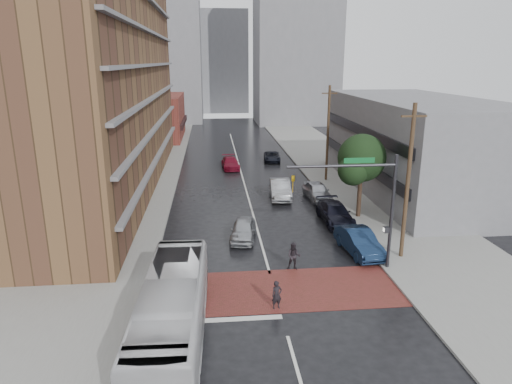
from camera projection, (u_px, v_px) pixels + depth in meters
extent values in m
plane|color=black|center=(276.00, 294.00, 25.11)|extent=(160.00, 160.00, 0.00)
cube|color=maroon|center=(274.00, 290.00, 25.58)|extent=(14.00, 5.00, 0.02)
cube|color=gray|center=(134.00, 182.00, 47.91)|extent=(9.00, 90.00, 0.15)
cube|color=gray|center=(348.00, 177.00, 50.07)|extent=(9.00, 90.00, 0.15)
cube|color=brown|center=(95.00, 43.00, 42.85)|extent=(10.00, 44.00, 28.00)
cube|color=maroon|center=(158.00, 117.00, 74.64)|extent=(8.00, 16.00, 7.00)
cube|color=slate|center=(415.00, 145.00, 44.53)|extent=(11.00, 26.00, 9.00)
cube|color=slate|center=(157.00, 42.00, 93.93)|extent=(18.00, 16.00, 32.00)
cube|color=slate|center=(296.00, 31.00, 90.27)|extent=(16.00, 14.00, 36.00)
cube|color=slate|center=(223.00, 62.00, 112.61)|extent=(12.00, 10.00, 24.00)
cylinder|color=#332319|center=(359.00, 194.00, 36.83)|extent=(0.36, 0.36, 4.00)
sphere|color=black|center=(362.00, 158.00, 35.99)|extent=(3.80, 3.80, 3.80)
sphere|color=black|center=(353.00, 170.00, 35.37)|extent=(2.40, 2.40, 2.40)
sphere|color=black|center=(368.00, 163.00, 37.00)|extent=(2.60, 2.60, 2.60)
cylinder|color=#2D2D33|center=(392.00, 214.00, 27.19)|extent=(0.20, 0.20, 7.20)
cylinder|color=#2D2D33|center=(342.00, 166.00, 26.05)|extent=(6.40, 0.16, 0.16)
imported|color=gold|center=(293.00, 184.00, 26.07)|extent=(0.20, 0.16, 1.00)
cube|color=#0C5926|center=(359.00, 160.00, 26.06)|extent=(1.80, 0.05, 0.30)
cube|color=#2D2D33|center=(386.00, 230.00, 27.44)|extent=(0.30, 0.30, 0.35)
cylinder|color=#473321|center=(408.00, 184.00, 28.37)|extent=(0.26, 0.26, 10.00)
cube|color=#473321|center=(414.00, 116.00, 27.21)|extent=(1.60, 0.12, 0.12)
cylinder|color=#473321|center=(328.00, 134.00, 47.50)|extent=(0.26, 0.26, 10.00)
cube|color=#473321|center=(330.00, 93.00, 46.33)|extent=(1.60, 0.12, 0.12)
imported|color=silver|center=(172.00, 314.00, 20.19)|extent=(3.04, 11.51, 3.18)
imported|color=black|center=(277.00, 295.00, 23.49)|extent=(0.64, 0.50, 1.54)
imported|color=black|center=(294.00, 256.00, 27.88)|extent=(0.97, 0.83, 1.75)
imported|color=#ADB0B5|center=(243.00, 230.00, 32.67)|extent=(2.36, 4.42, 1.43)
imported|color=#B6B9BE|center=(280.00, 189.00, 42.52)|extent=(2.17, 5.34, 1.72)
imported|color=maroon|center=(230.00, 163.00, 54.18)|extent=(2.20, 4.79, 1.36)
imported|color=black|center=(272.00, 157.00, 58.16)|extent=(2.41, 4.55, 1.22)
imported|color=#122441|center=(359.00, 242.00, 30.31)|extent=(2.27, 5.08, 1.62)
imported|color=black|center=(335.00, 213.00, 36.10)|extent=(2.29, 5.32, 1.53)
imported|color=#B6B8BF|center=(317.00, 191.00, 42.08)|extent=(2.23, 4.83, 1.60)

